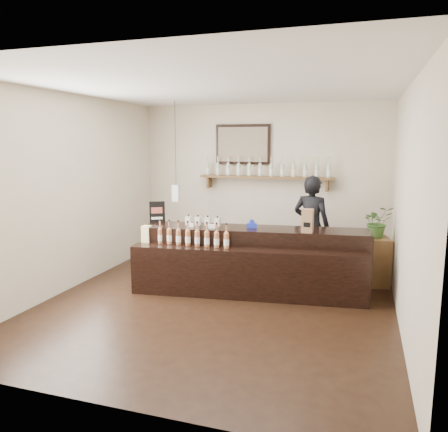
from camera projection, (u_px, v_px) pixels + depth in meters
The scene contains 10 objects.
ground at pixel (219, 302), 5.85m from camera, with size 5.00×5.00×0.00m, color black.
room_shell at pixel (218, 175), 5.57m from camera, with size 5.00×5.00×5.00m.
back_wall_decor at pixel (252, 163), 7.83m from camera, with size 2.66×0.96×1.69m.
counter at pixel (251, 262), 6.24m from camera, with size 3.27×1.25×1.05m.
promo_sign at pixel (157, 212), 6.66m from camera, with size 0.21×0.13×0.33m.
paper_bag at pixel (308, 221), 5.93m from camera, with size 0.16×0.12×0.32m.
tape_dispenser at pixel (252, 225), 6.27m from camera, with size 0.15×0.09×0.12m.
side_cabinet at pixel (375, 261), 6.55m from camera, with size 0.46×0.56×0.72m.
potted_plant at pixel (377, 222), 6.45m from camera, with size 0.42×0.37×0.47m, color #355C24.
shopkeeper at pixel (312, 220), 6.85m from camera, with size 0.66×0.44×1.82m, color black.
Camera 1 is at (1.76, -5.29, 2.11)m, focal length 35.00 mm.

